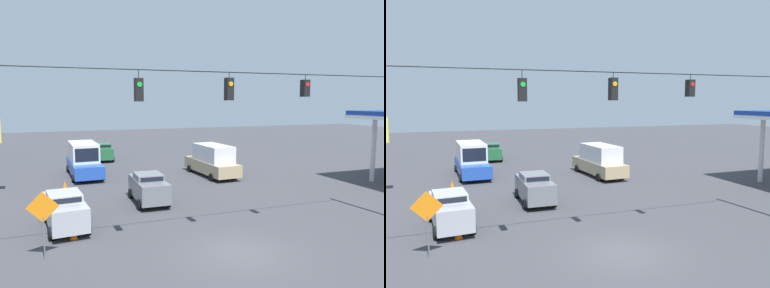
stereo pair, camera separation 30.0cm
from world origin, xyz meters
The scene contains 13 objects.
ground_plane centered at (0.00, 0.00, 0.00)m, with size 140.00×140.00×0.00m, color #3D3D42.
overhead_signal_span centered at (0.06, -1.22, 5.15)m, with size 20.75×0.38×8.33m.
sedan_green_withflow_deep centered at (2.15, -27.48, 0.96)m, with size 2.08×4.44×1.84m.
box_truck_blue_withflow_far centered at (4.79, -19.55, 1.42)m, with size 2.77×7.36×2.87m.
sedan_silver_parked_shoulder centered at (6.85, -5.97, 0.97)m, with size 2.27×4.67×1.85m.
box_truck_tan_oncoming_far centered at (-5.58, -15.62, 1.34)m, with size 2.71×6.83×2.71m.
sedan_grey_withflow_mid centered at (1.68, -9.16, 0.98)m, with size 2.06×4.45×1.88m.
traffic_cone_nearest centered at (6.55, -4.20, 0.33)m, with size 0.38×0.38×0.65m, color orange.
traffic_cone_second centered at (6.50, -6.75, 0.33)m, with size 0.38×0.38×0.65m, color orange.
traffic_cone_third centered at (6.46, -9.38, 0.33)m, with size 0.38×0.38×0.65m, color orange.
traffic_cone_fourth centered at (6.48, -12.20, 0.33)m, with size 0.38×0.38×0.65m, color orange.
traffic_cone_fifth centered at (6.55, -14.69, 0.33)m, with size 0.38×0.38×0.65m, color orange.
work_zone_sign centered at (7.78, -2.24, 1.99)m, with size 1.27×0.06×2.84m.
Camera 2 is at (7.06, 13.71, 6.47)m, focal length 35.00 mm.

